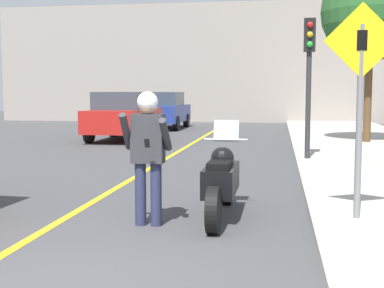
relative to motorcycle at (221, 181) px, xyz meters
name	(u,v)px	position (x,y,z in m)	size (l,w,h in m)	color
ground_plane	(22,285)	(-1.44, -2.81, -0.49)	(80.00, 80.00, 0.00)	#424244
road_center_line	(136,176)	(-2.04, 3.19, -0.48)	(0.12, 36.00, 0.01)	yellow
building_backdrop	(240,63)	(-1.44, 23.19, 2.81)	(28.00, 1.20, 6.60)	gray
motorcycle	(221,181)	(0.00, 0.00, 0.00)	(0.62, 2.27, 1.27)	black
person_biker	(148,145)	(-0.85, -0.61, 0.53)	(0.59, 0.46, 1.68)	#282D4C
crossing_sign	(360,90)	(1.72, -0.27, 1.21)	(0.91, 0.08, 2.62)	slate
traffic_light	(309,61)	(1.42, 5.75, 1.90)	(0.26, 0.30, 3.24)	#2D2D30
street_tree	(370,12)	(3.49, 10.40, 3.63)	(3.02, 3.02, 5.52)	brown
parked_car_red	(124,116)	(-4.63, 11.10, 0.37)	(1.88, 4.20, 1.68)	black
parked_car_blue	(164,110)	(-4.49, 17.03, 0.37)	(1.88, 4.20, 1.68)	black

